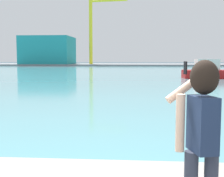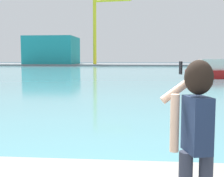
% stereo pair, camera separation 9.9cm
% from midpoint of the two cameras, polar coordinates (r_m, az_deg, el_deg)
% --- Properties ---
extents(ground_plane, '(220.00, 220.00, 0.00)m').
position_cam_midpoint_polar(ground_plane, '(53.13, 4.76, 3.26)').
color(ground_plane, '#334751').
extents(harbor_water, '(140.00, 100.00, 0.02)m').
position_cam_midpoint_polar(harbor_water, '(55.13, 4.77, 3.36)').
color(harbor_water, '#599EA8').
rests_on(harbor_water, ground_plane).
extents(far_shore_dock, '(140.00, 20.00, 0.48)m').
position_cam_midpoint_polar(far_shore_dock, '(95.10, 4.94, 4.49)').
color(far_shore_dock, gray).
rests_on(far_shore_dock, ground_plane).
extents(person_photographer, '(0.54, 0.54, 1.74)m').
position_cam_midpoint_polar(person_photographer, '(3.16, 16.32, -7.12)').
color(person_photographer, '#2D3342').
rests_on(person_photographer, quay_promenade).
extents(boat_moored_2, '(7.15, 2.68, 2.17)m').
position_cam_midpoint_polar(boat_moored_2, '(36.35, 19.07, 3.02)').
color(boat_moored_2, '#B21919').
rests_on(boat_moored_2, harbor_water).
extents(warehouse_left, '(14.63, 13.66, 8.29)m').
position_cam_midpoint_polar(warehouse_left, '(96.04, -11.12, 7.04)').
color(warehouse_left, teal).
rests_on(warehouse_left, far_shore_dock).
extents(port_crane, '(11.27, 2.29, 19.17)m').
position_cam_midpoint_polar(port_crane, '(91.00, -2.52, 11.85)').
color(port_crane, yellow).
rests_on(port_crane, far_shore_dock).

